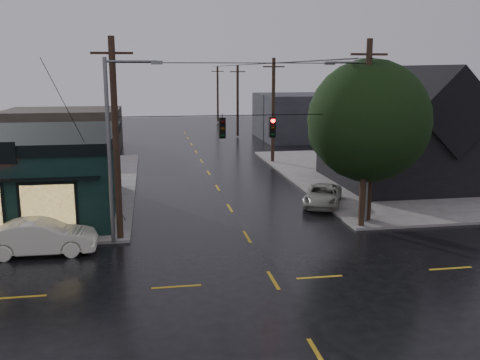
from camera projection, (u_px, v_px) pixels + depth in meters
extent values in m
plane|color=black|center=(273.00, 280.00, 22.15)|extent=(160.00, 160.00, 0.00)
cube|color=slate|center=(451.00, 173.00, 44.75)|extent=(28.00, 28.00, 0.15)
cube|color=black|center=(415.00, 153.00, 40.56)|extent=(12.00, 11.00, 4.50)
cylinder|color=black|center=(366.00, 184.00, 30.32)|extent=(0.70, 0.70, 4.11)
sphere|color=black|center=(369.00, 121.00, 29.59)|extent=(6.82, 6.82, 6.82)
cylinder|color=black|center=(246.00, 115.00, 27.15)|extent=(13.00, 0.04, 0.04)
cube|color=#322A24|center=(64.00, 130.00, 58.01)|extent=(12.00, 10.00, 4.40)
cube|color=#2A2B30|center=(315.00, 116.00, 67.67)|extent=(14.00, 12.00, 5.60)
imported|color=white|center=(41.00, 237.00, 25.15)|extent=(5.06, 1.78, 1.66)
imported|color=#A6A79A|center=(323.00, 195.00, 34.28)|extent=(3.90, 5.23, 1.32)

